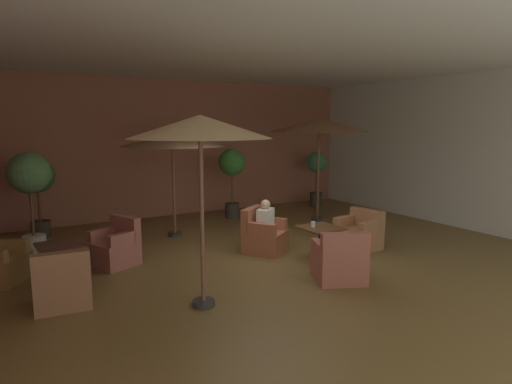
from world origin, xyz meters
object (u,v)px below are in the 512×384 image
at_px(cafe_table_front_left, 320,233).
at_px(armchair_front_left_east, 359,234).
at_px(armchair_front_right_north, 63,284).
at_px(iced_drink_cup, 313,224).
at_px(patio_umbrella_tall_red, 172,140).
at_px(patio_umbrella_center_beige, 319,126).
at_px(potted_tree_mid_left, 30,181).
at_px(potted_tree_mid_right, 37,183).
at_px(patio_umbrella_near_wall, 200,129).
at_px(patron_blue_shirt, 265,218).
at_px(armchair_front_left_north, 339,262).
at_px(cafe_table_front_right, 61,253).
at_px(potted_tree_left_corner, 232,169).
at_px(armchair_front_left_south, 263,236).
at_px(potted_tree_right_corner, 317,170).
at_px(armchair_front_right_east, 116,248).

bearing_deg(cafe_table_front_left, armchair_front_left_east, 8.68).
xyz_separation_m(armchair_front_right_north, iced_drink_cup, (4.38, -0.05, 0.37)).
distance_m(cafe_table_front_left, iced_drink_cup, 0.23).
xyz_separation_m(patio_umbrella_tall_red, patio_umbrella_center_beige, (3.89, -0.36, 0.32)).
distance_m(potted_tree_mid_left, potted_tree_mid_right, 1.38).
relative_size(patio_umbrella_near_wall, iced_drink_cup, 24.41).
bearing_deg(patron_blue_shirt, armchair_front_right_north, -167.92).
relative_size(cafe_table_front_left, patron_blue_shirt, 1.11).
relative_size(armchair_front_left_north, cafe_table_front_right, 1.35).
relative_size(patio_umbrella_tall_red, potted_tree_mid_right, 1.33).
distance_m(armchair_front_left_north, potted_tree_left_corner, 5.47).
bearing_deg(patio_umbrella_tall_red, patron_blue_shirt, -62.52).
xyz_separation_m(armchair_front_left_south, patron_blue_shirt, (0.03, -0.04, 0.38)).
height_order(potted_tree_mid_left, patron_blue_shirt, potted_tree_mid_left).
bearing_deg(patio_umbrella_tall_red, cafe_table_front_left, -60.08).
bearing_deg(armchair_front_right_north, iced_drink_cup, -0.71).
distance_m(potted_tree_mid_right, potted_tree_right_corner, 7.87).
xyz_separation_m(potted_tree_mid_left, iced_drink_cup, (4.57, -3.18, -0.76)).
bearing_deg(potted_tree_right_corner, armchair_front_left_north, -124.59).
xyz_separation_m(cafe_table_front_right, armchair_front_right_east, (0.96, 0.45, -0.16)).
bearing_deg(iced_drink_cup, patio_umbrella_center_beige, 50.49).
xyz_separation_m(armchair_front_right_east, patron_blue_shirt, (2.80, -0.68, 0.38)).
height_order(cafe_table_front_left, armchair_front_right_north, armchair_front_right_north).
distance_m(armchair_front_left_south, patio_umbrella_tall_red, 3.06).
bearing_deg(armchair_front_right_east, armchair_front_left_south, -13.05).
xyz_separation_m(patio_umbrella_center_beige, patio_umbrella_near_wall, (-4.89, -3.65, -0.03)).
relative_size(armchair_front_left_north, potted_tree_mid_left, 0.50).
relative_size(patio_umbrella_tall_red, patio_umbrella_center_beige, 0.88).
xyz_separation_m(armchair_front_left_south, iced_drink_cup, (0.55, -0.92, 0.36)).
distance_m(cafe_table_front_left, patio_umbrella_tall_red, 3.97).
bearing_deg(potted_tree_mid_left, iced_drink_cup, -34.83).
height_order(cafe_table_front_right, armchair_front_right_north, armchair_front_right_north).
bearing_deg(potted_tree_mid_right, patio_umbrella_tall_red, -28.40).
bearing_deg(patio_umbrella_tall_red, potted_tree_mid_right, 151.60).
height_order(patio_umbrella_near_wall, potted_tree_left_corner, patio_umbrella_near_wall).
bearing_deg(potted_tree_mid_right, armchair_front_left_north, -54.56).
bearing_deg(potted_tree_mid_right, patron_blue_shirt, -43.53).
relative_size(armchair_front_left_south, potted_tree_left_corner, 0.54).
xyz_separation_m(armchair_front_left_south, potted_tree_mid_right, (-3.81, 3.61, 0.92)).
relative_size(armchair_front_left_north, patio_umbrella_center_beige, 0.37).
bearing_deg(patio_umbrella_center_beige, potted_tree_mid_right, 164.56).
distance_m(cafe_table_front_right, potted_tree_mid_right, 3.50).
relative_size(cafe_table_front_right, armchair_front_right_north, 0.88).
height_order(cafe_table_front_left, armchair_front_right_east, armchair_front_right_east).
bearing_deg(cafe_table_front_right, potted_tree_right_corner, 22.99).
relative_size(patio_umbrella_center_beige, patio_umbrella_near_wall, 1.01).
bearing_deg(armchair_front_left_east, cafe_table_front_right, 170.00).
bearing_deg(potted_tree_left_corner, patio_umbrella_tall_red, -151.54).
relative_size(armchair_front_left_north, armchair_front_left_south, 0.97).
relative_size(armchair_front_right_north, potted_tree_mid_right, 0.48).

